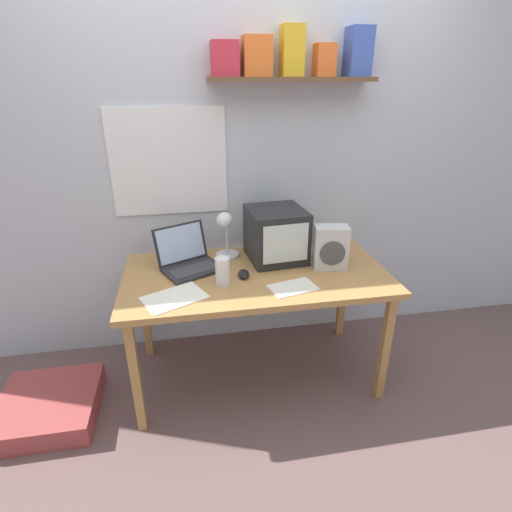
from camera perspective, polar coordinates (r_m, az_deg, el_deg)
The scene contains 13 objects.
ground_plane at distance 2.65m, azimuth 0.00°, elevation -16.32°, with size 12.00×12.00×0.00m, color #6A5150.
back_wall at distance 2.53m, azimuth -1.93°, elevation 14.89°, with size 5.60×0.24×2.60m.
corner_desk at distance 2.28m, azimuth 0.00°, elevation -3.71°, with size 1.47×0.76×0.72m.
crt_monitor at distance 2.37m, azimuth 2.89°, elevation 3.10°, with size 0.35×0.37×0.31m.
laptop at distance 2.32m, azimuth -9.74°, elevation -0.27°, with size 0.40×0.39×0.23m.
desk_lamp at distance 2.36m, azimuth -4.39°, elevation 3.71°, with size 0.14×0.17×0.30m.
juice_glass at distance 2.10m, azimuth -4.80°, elevation -2.36°, with size 0.08×0.08×0.15m.
space_heater at distance 2.29m, azimuth 10.63°, elevation 1.21°, with size 0.20×0.14×0.25m.
computer_mouse at distance 2.20m, azimuth -1.78°, elevation -2.58°, with size 0.06×0.11×0.03m.
loose_paper_near_monitor at distance 2.57m, azimuth 8.74°, elevation 0.97°, with size 0.30×0.19×0.00m.
loose_paper_near_laptop at distance 2.10m, azimuth 5.31°, elevation -4.49°, with size 0.27×0.20×0.00m.
open_notebook at distance 2.04m, azimuth -11.60°, elevation -5.83°, with size 0.36×0.31×0.00m.
floor_cushion at distance 2.61m, azimuth -27.51°, elevation -18.54°, with size 0.52×0.52×0.12m.
Camera 1 is at (-0.36, -1.98, 1.72)m, focal length 28.00 mm.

